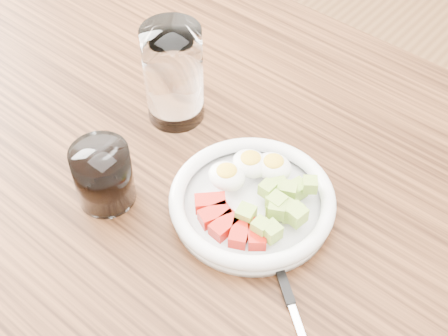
# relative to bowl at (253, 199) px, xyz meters

# --- Properties ---
(dining_table) EXTENTS (1.50, 0.90, 0.77)m
(dining_table) POSITION_rel_bowl_xyz_m (-0.05, 0.00, -0.12)
(dining_table) COLOR brown
(dining_table) RESTS_ON ground
(bowl) EXTENTS (0.23, 0.23, 0.05)m
(bowl) POSITION_rel_bowl_xyz_m (0.00, 0.00, 0.00)
(bowl) COLOR white
(bowl) RESTS_ON dining_table
(fork) EXTENTS (0.15, 0.12, 0.01)m
(fork) POSITION_rel_bowl_xyz_m (0.12, -0.08, -0.02)
(fork) COLOR black
(fork) RESTS_ON dining_table
(water_glass) EXTENTS (0.09, 0.09, 0.16)m
(water_glass) POSITION_rel_bowl_xyz_m (-0.21, 0.07, 0.06)
(water_glass) COLOR white
(water_glass) RESTS_ON dining_table
(coffee_glass) EXTENTS (0.08, 0.08, 0.09)m
(coffee_glass) POSITION_rel_bowl_xyz_m (-0.17, -0.11, 0.02)
(coffee_glass) COLOR white
(coffee_glass) RESTS_ON dining_table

